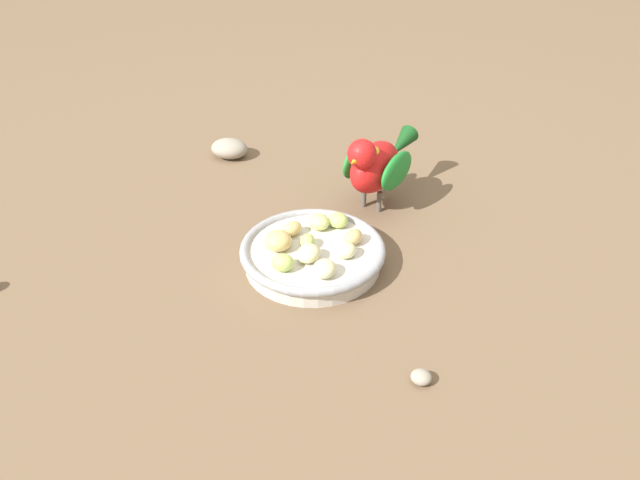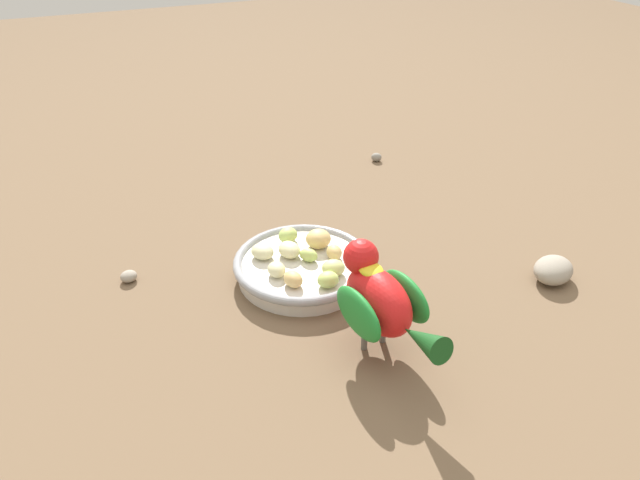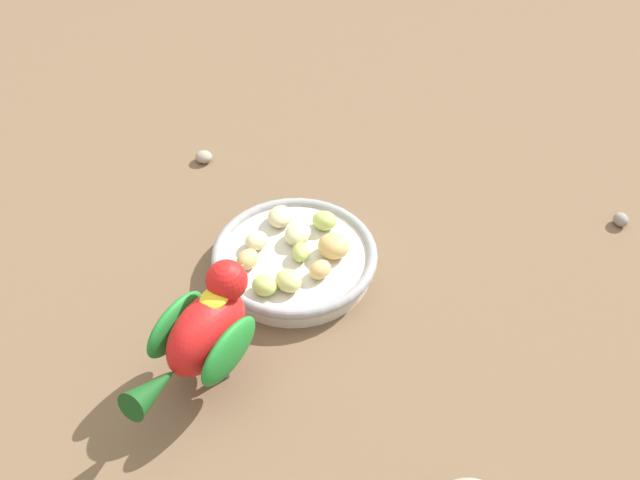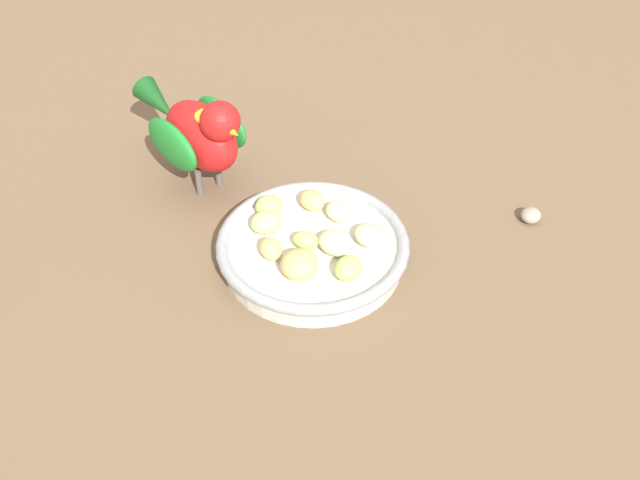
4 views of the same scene
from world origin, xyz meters
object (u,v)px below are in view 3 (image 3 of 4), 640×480
at_px(apple_piece_2, 320,270).
at_px(apple_piece_4, 288,281).
at_px(apple_piece_3, 256,241).
at_px(apple_piece_8, 247,259).
at_px(pebble_1, 621,220).
at_px(apple_piece_6, 326,221).
at_px(apple_piece_7, 334,246).
at_px(apple_piece_9, 280,217).
at_px(pebble_0, 204,157).
at_px(apple_piece_1, 298,234).
at_px(apple_piece_0, 300,252).
at_px(apple_piece_5, 264,285).
at_px(feeding_bowl, 293,260).
at_px(parrot, 204,332).

height_order(apple_piece_2, apple_piece_4, apple_piece_4).
height_order(apple_piece_3, apple_piece_8, apple_piece_8).
height_order(apple_piece_2, pebble_1, apple_piece_2).
relative_size(apple_piece_6, apple_piece_7, 0.80).
xyz_separation_m(apple_piece_4, apple_piece_6, (0.02, -0.10, 0.00)).
distance_m(apple_piece_3, apple_piece_8, 0.03).
height_order(apple_piece_8, apple_piece_9, same).
height_order(apple_piece_2, pebble_0, apple_piece_2).
distance_m(apple_piece_6, apple_piece_9, 0.06).
height_order(apple_piece_9, pebble_1, apple_piece_9).
bearing_deg(apple_piece_6, apple_piece_4, 103.30).
distance_m(apple_piece_4, pebble_1, 0.43).
relative_size(apple_piece_1, apple_piece_3, 1.23).
bearing_deg(apple_piece_7, apple_piece_0, 46.60).
height_order(apple_piece_3, apple_piece_5, apple_piece_5).
xyz_separation_m(apple_piece_0, apple_piece_2, (-0.03, 0.01, 0.00)).
bearing_deg(apple_piece_8, pebble_0, -34.00).
distance_m(apple_piece_0, pebble_1, 0.40).
distance_m(feeding_bowl, apple_piece_1, 0.03).
height_order(apple_piece_2, apple_piece_5, same).
bearing_deg(pebble_1, apple_piece_1, 44.60).
relative_size(apple_piece_0, apple_piece_5, 0.93).
bearing_deg(pebble_0, apple_piece_1, 163.41).
bearing_deg(apple_piece_6, apple_piece_7, 138.07).
distance_m(pebble_0, pebble_1, 0.55).
height_order(parrot, pebble_1, parrot).
xyz_separation_m(apple_piece_7, pebble_0, (0.26, -0.06, -0.03)).
bearing_deg(parrot, apple_piece_6, -0.59).
distance_m(apple_piece_4, apple_piece_8, 0.06).
bearing_deg(apple_piece_8, apple_piece_5, 155.27).
relative_size(apple_piece_4, apple_piece_8, 1.05).
xyz_separation_m(apple_piece_4, apple_piece_5, (0.02, 0.02, -0.00)).
bearing_deg(apple_piece_5, pebble_0, -32.49).
bearing_deg(apple_piece_8, apple_piece_9, -78.72).
relative_size(apple_piece_4, apple_piece_9, 0.92).
xyz_separation_m(feeding_bowl, apple_piece_9, (0.05, -0.04, 0.02)).
bearing_deg(pebble_0, apple_piece_3, 150.96).
distance_m(apple_piece_8, pebble_1, 0.47).
height_order(feeding_bowl, apple_piece_2, apple_piece_2).
relative_size(apple_piece_1, apple_piece_6, 1.22).
bearing_deg(apple_piece_3, apple_piece_9, -85.77).
relative_size(apple_piece_1, apple_piece_2, 1.29).
distance_m(apple_piece_7, parrot, 0.20).
relative_size(apple_piece_6, apple_piece_9, 0.85).
distance_m(apple_piece_3, apple_piece_7, 0.09).
distance_m(apple_piece_2, apple_piece_4, 0.04).
distance_m(apple_piece_3, apple_piece_4, 0.08).
bearing_deg(pebble_1, apple_piece_7, 49.00).
relative_size(feeding_bowl, apple_piece_5, 6.76).
bearing_deg(apple_piece_6, apple_piece_2, 121.78).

